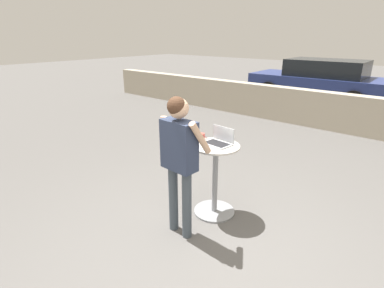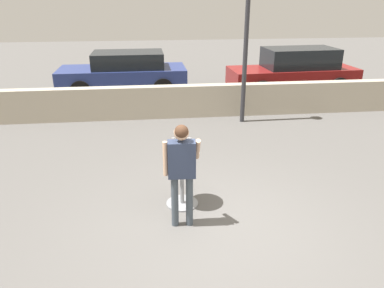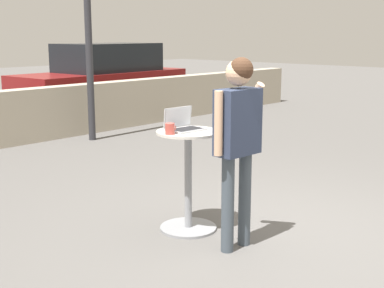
{
  "view_description": "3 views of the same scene",
  "coord_description": "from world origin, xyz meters",
  "px_view_note": "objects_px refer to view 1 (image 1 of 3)",
  "views": [
    {
      "loc": [
        1.6,
        -2.04,
        2.25
      ],
      "look_at": [
        -0.38,
        0.3,
        1.13
      ],
      "focal_mm": 28.0,
      "sensor_mm": 36.0,
      "label": 1
    },
    {
      "loc": [
        -0.9,
        -4.75,
        3.36
      ],
      "look_at": [
        -0.28,
        0.48,
        1.24
      ],
      "focal_mm": 35.0,
      "sensor_mm": 36.0,
      "label": 2
    },
    {
      "loc": [
        -3.99,
        -2.51,
        1.85
      ],
      "look_at": [
        -0.66,
        0.53,
        0.91
      ],
      "focal_mm": 50.0,
      "sensor_mm": 36.0,
      "label": 3
    }
  ],
  "objects_px": {
    "coffee_mug": "(202,137)",
    "parked_car_further_down": "(320,80)",
    "laptop": "(219,141)",
    "cafe_table": "(215,178)",
    "standing_person": "(179,151)"
  },
  "relations": [
    {
      "from": "coffee_mug",
      "to": "standing_person",
      "type": "distance_m",
      "value": 0.65
    },
    {
      "from": "cafe_table",
      "to": "laptop",
      "type": "height_order",
      "value": "laptop"
    },
    {
      "from": "cafe_table",
      "to": "standing_person",
      "type": "xyz_separation_m",
      "value": [
        -0.06,
        -0.62,
        0.54
      ]
    },
    {
      "from": "cafe_table",
      "to": "laptop",
      "type": "relative_size",
      "value": 2.71
    },
    {
      "from": "standing_person",
      "to": "coffee_mug",
      "type": "bearing_deg",
      "value": 105.94
    },
    {
      "from": "coffee_mug",
      "to": "parked_car_further_down",
      "type": "distance_m",
      "value": 7.98
    },
    {
      "from": "coffee_mug",
      "to": "laptop",
      "type": "bearing_deg",
      "value": 13.17
    },
    {
      "from": "cafe_table",
      "to": "laptop",
      "type": "xyz_separation_m",
      "value": [
        0.0,
        0.06,
        0.49
      ]
    },
    {
      "from": "cafe_table",
      "to": "laptop",
      "type": "bearing_deg",
      "value": 86.56
    },
    {
      "from": "coffee_mug",
      "to": "cafe_table",
      "type": "bearing_deg",
      "value": -1.28
    },
    {
      "from": "standing_person",
      "to": "parked_car_further_down",
      "type": "xyz_separation_m",
      "value": [
        -1.27,
        8.53,
        -0.29
      ]
    },
    {
      "from": "laptop",
      "to": "coffee_mug",
      "type": "height_order",
      "value": "laptop"
    },
    {
      "from": "laptop",
      "to": "standing_person",
      "type": "bearing_deg",
      "value": -94.94
    },
    {
      "from": "coffee_mug",
      "to": "parked_car_further_down",
      "type": "bearing_deg",
      "value": 97.87
    },
    {
      "from": "cafe_table",
      "to": "laptop",
      "type": "distance_m",
      "value": 0.5
    }
  ]
}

